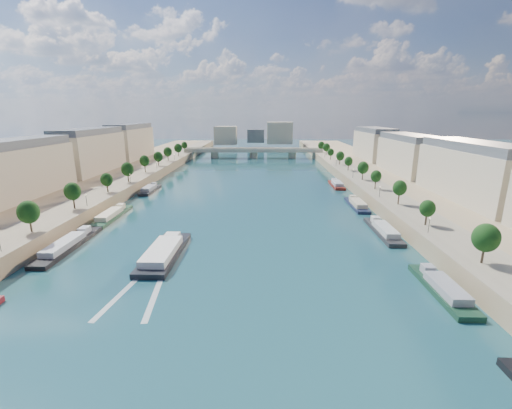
{
  "coord_description": "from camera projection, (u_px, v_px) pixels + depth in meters",
  "views": [
    {
      "loc": [
        8.19,
        -42.45,
        36.17
      ],
      "look_at": [
        5.74,
        73.5,
        5.0
      ],
      "focal_mm": 24.0,
      "sensor_mm": 36.0,
      "label": 1
    }
  ],
  "objects": [
    {
      "name": "trees_right",
      "position": [
        368.0,
        172.0,
        152.9
      ],
      "size": [
        4.8,
        268.8,
        8.26
      ],
      "color": "#382B1E",
      "rests_on": "ground"
    },
    {
      "name": "wake",
      "position": [
        143.0,
        287.0,
        73.13
      ],
      "size": [
        10.76,
        25.97,
        0.04
      ],
      "color": "silver",
      "rests_on": "ground"
    },
    {
      "name": "pave_left",
      "position": [
        112.0,
        188.0,
        146.94
      ],
      "size": [
        14.0,
        520.0,
        0.1
      ],
      "primitive_type": "cube",
      "color": "gray",
      "rests_on": "quay_left"
    },
    {
      "name": "bridge",
      "position": [
        253.0,
        152.0,
        281.36
      ],
      "size": [
        112.0,
        12.0,
        8.15
      ],
      "color": "#C1B79E",
      "rests_on": "ground"
    },
    {
      "name": "quay_right",
      "position": [
        413.0,
        195.0,
        144.97
      ],
      "size": [
        44.0,
        520.0,
        5.0
      ],
      "primitive_type": "cube",
      "color": "#9E8460",
      "rests_on": "ground"
    },
    {
      "name": "lamps_right",
      "position": [
        365.0,
        180.0,
        148.83
      ],
      "size": [
        0.36,
        200.36,
        4.28
      ],
      "color": "black",
      "rests_on": "ground"
    },
    {
      "name": "ground",
      "position": [
        244.0,
        200.0,
        147.09
      ],
      "size": [
        700.0,
        700.0,
        0.0
      ],
      "primitive_type": "plane",
      "color": "#0C3237",
      "rests_on": "ground"
    },
    {
      "name": "skyline",
      "position": [
        259.0,
        134.0,
        355.17
      ],
      "size": [
        79.0,
        42.0,
        22.0
      ],
      "color": "#C3B696",
      "rests_on": "ground"
    },
    {
      "name": "pave_right",
      "position": [
        378.0,
        189.0,
        144.62
      ],
      "size": [
        14.0,
        520.0,
        0.1
      ],
      "primitive_type": "cube",
      "color": "gray",
      "rests_on": "quay_right"
    },
    {
      "name": "lamps_left",
      "position": [
        111.0,
        186.0,
        136.49
      ],
      "size": [
        0.36,
        200.36,
        4.28
      ],
      "color": "black",
      "rests_on": "ground"
    },
    {
      "name": "quay_left",
      "position": [
        78.0,
        193.0,
        147.91
      ],
      "size": [
        44.0,
        520.0,
        5.0
      ],
      "primitive_type": "cube",
      "color": "#9E8460",
      "rests_on": "ground"
    },
    {
      "name": "tour_barge",
      "position": [
        164.0,
        252.0,
        88.91
      ],
      "size": [
        8.1,
        27.49,
        3.76
      ],
      "rotation": [
        0.0,
        0.0,
        -0.01
      ],
      "color": "black",
      "rests_on": "ground"
    },
    {
      "name": "moored_barges_left",
      "position": [
        64.0,
        248.0,
        92.35
      ],
      "size": [
        5.0,
        157.3,
        3.6
      ],
      "color": "#1C1C3D",
      "rests_on": "ground"
    },
    {
      "name": "buildings_left",
      "position": [
        59.0,
        157.0,
        156.14
      ],
      "size": [
        16.0,
        226.0,
        23.2
      ],
      "color": "#C3B696",
      "rests_on": "ground"
    },
    {
      "name": "trees_left",
      "position": [
        117.0,
        174.0,
        147.42
      ],
      "size": [
        4.8,
        268.8,
        8.26
      ],
      "color": "#382B1E",
      "rests_on": "ground"
    },
    {
      "name": "buildings_right",
      "position": [
        435.0,
        158.0,
        152.67
      ],
      "size": [
        16.0,
        226.0,
        23.2
      ],
      "color": "#C3B696",
      "rests_on": "ground"
    },
    {
      "name": "moored_barges_right",
      "position": [
        385.0,
        232.0,
        104.3
      ],
      "size": [
        5.0,
        159.08,
        3.6
      ],
      "color": "black",
      "rests_on": "ground"
    }
  ]
}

